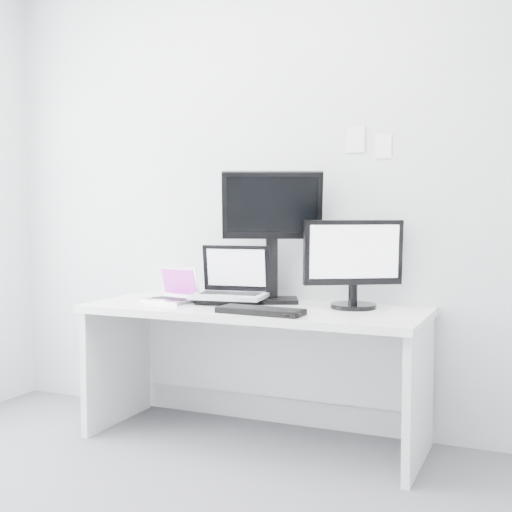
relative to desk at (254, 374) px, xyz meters
name	(u,v)px	position (x,y,z in m)	size (l,w,h in m)	color
back_wall	(278,191)	(0.00, 0.35, 0.99)	(3.60, 3.60, 0.00)	silver
desk	(254,374)	(0.00, 0.00, 0.00)	(1.80, 0.70, 0.73)	white
macbook	(170,284)	(-0.50, -0.03, 0.47)	(0.27, 0.20, 0.20)	#A6A6AB
speaker	(240,282)	(-0.19, 0.25, 0.47)	(0.10, 0.10, 0.20)	black
dell_laptop	(229,274)	(-0.16, 0.04, 0.53)	(0.39, 0.30, 0.32)	silver
rear_monitor	(272,235)	(0.03, 0.18, 0.74)	(0.55, 0.20, 0.74)	black
samsung_monitor	(354,263)	(0.50, 0.15, 0.60)	(0.52, 0.24, 0.48)	black
keyboard	(260,311)	(0.13, -0.22, 0.38)	(0.43, 0.15, 0.03)	black
mouse	(291,315)	(0.31, -0.28, 0.38)	(0.09, 0.06, 0.03)	black
wall_note_0	(356,140)	(0.45, 0.34, 1.26)	(0.10, 0.00, 0.14)	white
wall_note_1	(383,146)	(0.60, 0.34, 1.22)	(0.09, 0.00, 0.13)	white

